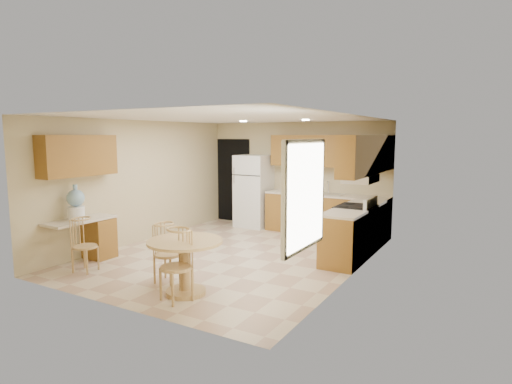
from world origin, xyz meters
The scene contains 30 objects.
floor centered at (0.00, 0.00, 0.00)m, with size 5.50×5.50×0.00m, color #CBB693.
ceiling centered at (0.00, 0.00, 2.50)m, with size 4.50×5.50×0.02m, color white.
wall_back centered at (0.00, 2.75, 1.25)m, with size 4.50×0.02×2.50m, color tan.
wall_front centered at (0.00, -2.75, 1.25)m, with size 4.50×0.02×2.50m, color tan.
wall_left centered at (-2.25, 0.00, 1.25)m, with size 0.02×5.50×2.50m, color tan.
wall_right centered at (2.25, 0.00, 1.25)m, with size 0.02×5.50×2.50m, color tan.
doorway centered at (-1.75, 2.73, 1.05)m, with size 0.90×0.02×2.10m, color black.
base_cab_back centered at (0.88, 2.45, 0.43)m, with size 2.75×0.60×0.87m, color olive.
counter_back centered at (0.88, 2.45, 0.89)m, with size 2.75×0.63×0.04m, color beige.
base_cab_right_a centered at (1.95, 1.85, 0.43)m, with size 0.60×0.59×0.87m, color olive.
counter_right_a centered at (1.95, 1.85, 0.89)m, with size 0.63×0.59×0.04m, color beige.
base_cab_right_b centered at (1.95, 0.40, 0.43)m, with size 0.60×0.80×0.87m, color olive.
counter_right_b centered at (1.95, 0.40, 0.89)m, with size 0.63×0.80×0.04m, color beige.
upper_cab_back centered at (0.88, 2.58, 1.85)m, with size 2.75×0.33×0.70m, color olive.
upper_cab_right centered at (2.08, 1.21, 1.85)m, with size 0.33×2.42×0.70m, color olive.
upper_cab_left centered at (-2.08, -1.60, 1.85)m, with size 0.33×1.40×0.70m, color olive.
sink centered at (0.85, 2.45, 0.91)m, with size 0.78×0.44×0.01m, color silver.
range_hood centered at (2.00, 1.18, 1.42)m, with size 0.50×0.76×0.14m, color silver.
desk_pedestal centered at (-2.00, -1.32, 0.36)m, with size 0.48×0.42×0.72m, color olive.
desk_top centered at (-2.00, -1.70, 0.75)m, with size 0.50×1.20×0.04m, color beige.
window centered at (2.23, -1.85, 1.50)m, with size 0.06×1.12×1.30m.
can_light_a centered at (-0.50, 1.20, 2.48)m, with size 0.14×0.14×0.02m, color white.
can_light_b centered at (0.90, 1.20, 2.48)m, with size 0.14×0.14×0.02m, color white.
refrigerator centered at (-0.95, 2.40, 0.86)m, with size 0.76×0.74×1.73m.
stove centered at (1.92, 1.18, 0.47)m, with size 0.65×0.76×1.09m.
dining_table centered at (0.50, -1.95, 0.50)m, with size 1.04×1.04×0.77m.
chair_table_a centered at (-0.05, -1.78, 0.54)m, with size 0.39×0.51×0.89m.
chair_table_b centered at (0.55, -2.29, 0.59)m, with size 0.43×0.46×0.96m.
chair_desk centered at (-1.55, -2.06, 0.53)m, with size 0.38×0.50×0.87m.
water_crock centered at (-2.00, -1.76, 1.04)m, with size 0.29×0.29×0.60m.
Camera 1 is at (4.20, -6.42, 2.19)m, focal length 30.00 mm.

